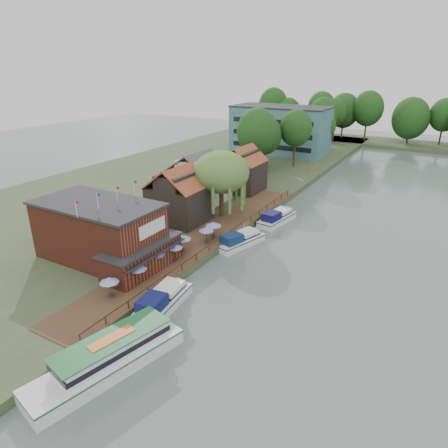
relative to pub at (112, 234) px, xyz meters
The scene contains 28 objects.
ground 14.79m from the pub, ahead, with size 260.00×260.00×0.00m, color #4E5A55.
land_bank 39.61m from the pub, 113.96° to the left, with size 50.00×140.00×1.00m, color #384728.
quay_deck 13.04m from the pub, 61.39° to the left, with size 6.00×50.00×0.10m, color #47301E.
quay_rail 14.76m from the pub, 52.89° to the left, with size 0.20×49.00×1.00m, color black, non-canonical shape.
pub is the anchor object (origin of this frame).
hotel_block 71.49m from the pub, 96.43° to the left, with size 25.40×12.40×12.30m, color #38666B, non-canonical shape.
cottage_a 15.05m from the pub, 93.81° to the left, with size 8.60×7.60×8.50m, color black, non-canonical shape.
cottage_b 25.33m from the pub, 99.09° to the left, with size 9.60×8.60×8.50m, color beige, non-canonical shape.
cottage_c 34.01m from the pub, 90.00° to the left, with size 7.60×7.60×8.50m, color black, non-canonical shape.
willow 20.36m from the pub, 80.07° to the left, with size 8.60×8.60×10.43m, color #476B2D, non-canonical shape.
umbrella_0 8.96m from the pub, 47.97° to the right, with size 2.02×2.02×2.38m, color #1A3E94, non-canonical shape.
umbrella_1 7.36m from the pub, 24.62° to the right, with size 2.16×2.16×2.38m, color navy, non-canonical shape.
umbrella_2 6.43m from the pub, ahead, with size 2.11×2.11×2.38m, color navy, non-canonical shape.
umbrella_3 7.80m from the pub, 28.15° to the left, with size 2.13×2.13×2.38m, color navy, non-canonical shape.
umbrella_4 8.76m from the pub, 46.21° to the left, with size 2.38×2.38×2.38m, color #1B3F99, non-canonical shape.
umbrella_5 12.39m from the pub, 54.21° to the left, with size 2.05×2.05×2.38m, color navy, non-canonical shape.
umbrella_6 13.95m from the pub, 59.42° to the left, with size 2.27×2.27×2.38m, color navy, non-canonical shape.
cruiser_0 11.78m from the pub, 21.06° to the right, with size 3.13×9.68×2.34m, color white, non-canonical shape.
cruiser_1 17.39m from the pub, 52.99° to the left, with size 2.94×9.12×2.18m, color silver, non-canonical shape.
cruiser_2 26.91m from the pub, 65.00° to the left, with size 3.00×9.29×2.23m, color white, non-canonical shape.
tour_boat 18.43m from the pub, 47.66° to the right, with size 3.82×13.52×2.95m, color silver, non-canonical shape.
swan 17.47m from the pub, 47.44° to the right, with size 0.44×0.44×0.44m, color white.
bank_tree_0 45.16m from the pub, 93.20° to the left, with size 8.40×8.40×14.35m, color #143811, non-canonical shape.
bank_tree_1 52.72m from the pub, 94.46° to the left, with size 7.59×7.59×11.89m, color #143811, non-canonical shape.
bank_tree_2 57.23m from the pub, 88.54° to the left, with size 7.36×7.36×13.17m, color #143811, non-canonical shape.
bank_tree_3 77.24m from the pub, 88.37° to the left, with size 6.12×6.12×10.58m, color #143811, non-canonical shape.
bank_tree_4 88.19m from the pub, 91.06° to the left, with size 8.57×8.57×13.75m, color #143811, non-canonical shape.
bank_tree_5 95.83m from the pub, 90.09° to the left, with size 7.41×7.41×13.02m, color #143811, non-canonical shape.
Camera 1 is at (19.49, -32.16, 23.44)m, focal length 32.00 mm.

